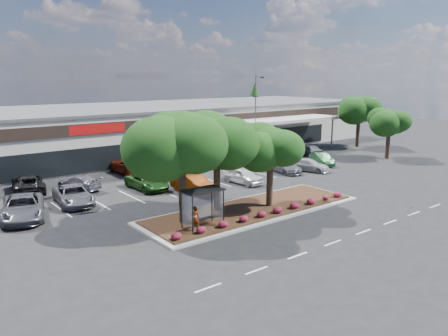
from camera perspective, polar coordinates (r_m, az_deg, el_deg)
ground at (r=32.52m, az=11.10°, el=-6.56°), size 160.00×160.00×0.00m
retail_store at (r=59.28m, az=-14.29°, el=4.73°), size 80.40×25.20×6.25m
landscape_island at (r=33.78m, az=3.72°, el=-5.43°), size 18.00×6.00×0.26m
lane_markings at (r=39.71m, az=-0.43°, el=-2.93°), size 33.12×20.06×0.01m
shrub_row at (r=32.20m, az=6.23°, el=-5.63°), size 17.00×0.80×0.50m
bus_shelter at (r=29.09m, az=-2.98°, el=-3.81°), size 2.75×1.55×2.59m
island_tree_west at (r=29.63m, az=-5.53°, el=0.22°), size 7.20×7.20×7.89m
island_tree_mid at (r=32.20m, az=-0.93°, el=0.70°), size 6.60×6.60×7.32m
island_tree_east at (r=33.72m, az=6.05°, el=0.44°), size 5.80×5.80×6.50m
tree_east_near at (r=58.32m, az=20.72°, el=4.32°), size 5.60×5.60×6.51m
tree_east_far at (r=66.77m, az=17.16°, el=5.91°), size 6.40×6.40×7.62m
conifer_north_east at (r=86.25m, az=4.01°, el=8.10°), size 3.96×3.96×9.00m
person_waiting at (r=28.72m, az=-3.82°, el=-6.58°), size 0.67×0.52×1.64m
light_pole at (r=53.75m, az=4.15°, el=5.88°), size 1.40×0.81×10.26m
survey_stake at (r=34.26m, az=23.25°, el=-5.19°), size 0.07×0.14×1.05m
car_0 at (r=34.95m, az=-24.79°, el=-4.70°), size 4.33×6.62×1.69m
car_1 at (r=37.34m, az=-19.08°, el=-3.36°), size 3.21×5.79×1.53m
car_2 at (r=38.78m, az=-3.95°, el=-2.08°), size 2.11×5.10×1.64m
car_3 at (r=40.58m, az=-10.03°, el=-1.77°), size 2.49×5.19×1.43m
car_5 at (r=42.22m, az=2.47°, el=-0.97°), size 2.13×4.66×1.55m
car_6 at (r=47.50m, az=7.85°, el=0.29°), size 2.86×5.14×1.41m
car_7 at (r=48.54m, az=11.01°, el=0.38°), size 3.33×4.95×1.33m
car_8 at (r=52.22m, az=12.64°, el=1.15°), size 3.11×4.45×1.39m
car_9 at (r=42.80m, az=-24.22°, el=-1.85°), size 3.56×5.97×1.55m
car_10 at (r=41.93m, az=-18.40°, el=-1.82°), size 3.29×4.99×1.34m
car_11 at (r=47.77m, az=-12.31°, el=0.37°), size 2.93×6.15×1.69m
car_12 at (r=45.07m, az=-6.97°, el=-0.13°), size 2.32×5.09×1.69m
car_13 at (r=49.13m, az=-4.39°, el=0.70°), size 2.16×4.21×1.32m
car_15 at (r=55.06m, az=5.90°, el=1.97°), size 2.97×4.71×1.47m
car_16 at (r=55.17m, az=6.89°, el=1.96°), size 2.46×4.64×1.45m
car_17 at (r=58.13m, az=10.89°, el=2.37°), size 2.43×4.69×1.52m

